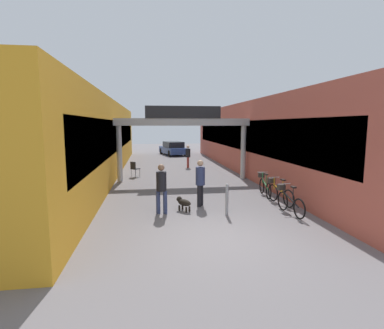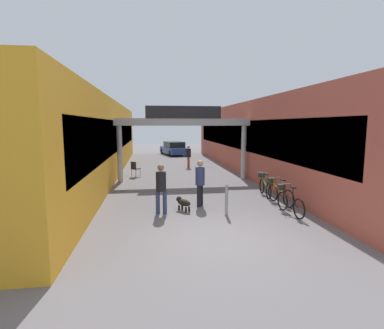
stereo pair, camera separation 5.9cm
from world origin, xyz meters
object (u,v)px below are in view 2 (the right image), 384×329
Objects in this scene: bicycle_green_third at (264,186)px; parked_car_blue at (174,148)px; bicycle_black_nearest at (289,201)px; pedestrian_companion at (200,180)px; dog_on_leash at (183,203)px; bollard_post_metal at (226,199)px; pedestrian_with_dog at (161,186)px; pedestrian_carrying_crate at (189,155)px; cafe_chair_black_nearer at (135,168)px; bicycle_orange_second at (279,192)px.

parked_car_blue is (-2.47, 17.78, 0.21)m from bicycle_green_third.
pedestrian_companion is at bearing 154.25° from bicycle_black_nearest.
bollard_post_metal is (1.37, -0.71, 0.25)m from dog_on_leash.
pedestrian_companion reaches higher than bicycle_black_nearest.
dog_on_leash is 3.59m from bicycle_black_nearest.
bicycle_green_third is (4.41, 1.99, -0.53)m from pedestrian_with_dog.
pedestrian_companion is 1.09× the size of pedestrian_carrying_crate.
bicycle_green_third is 1.89× the size of cafe_chair_black_nearer.
pedestrian_with_dog reaches higher than bicycle_orange_second.
bicycle_green_third is at bearing 47.35° from bollard_post_metal.
pedestrian_carrying_crate is at bearing 43.72° from cafe_chair_black_nearer.
pedestrian_companion reaches higher than bollard_post_metal.
bicycle_orange_second is 1.57× the size of bollard_post_metal.
bicycle_green_third is 17.95m from parked_car_blue.
pedestrian_with_dog is 1.00× the size of bicycle_black_nearest.
dog_on_leash is 0.15× the size of parked_car_blue.
bicycle_black_nearest and bicycle_green_third have the same top height.
bollard_post_metal is 1.20× the size of cafe_chair_black_nearer.
pedestrian_with_dog is 1.04m from dog_on_leash.
dog_on_leash is 0.61× the size of bollard_post_metal.
pedestrian_carrying_crate reaches higher than bicycle_orange_second.
pedestrian_companion is at bearing -91.47° from parked_car_blue.
bollard_post_metal is (-2.12, 0.10, 0.11)m from bicycle_black_nearest.
pedestrian_companion reaches higher than bicycle_orange_second.
bicycle_green_third is at bearing 86.53° from bicycle_black_nearest.
pedestrian_with_dog is 2.22m from bollard_post_metal.
pedestrian_carrying_crate is 11.53m from bicycle_black_nearest.
bicycle_orange_second is at bearing 8.86° from pedestrian_with_dog.
bicycle_orange_second is at bearing 80.36° from bicycle_black_nearest.
pedestrian_companion is 3.25m from bicycle_green_third.
bicycle_green_third is (0.16, 2.58, 0.00)m from bicycle_black_nearest.
pedestrian_companion is at bearing -67.78° from cafe_chair_black_nearer.
parked_car_blue reaches higher than bicycle_green_third.
bicycle_orange_second is (4.47, 0.70, -0.53)m from pedestrian_with_dog.
cafe_chair_black_nearer is 12.79m from parked_car_blue.
bicycle_orange_second is at bearing -87.27° from bicycle_green_third.
pedestrian_with_dog is 1.90× the size of cafe_chair_black_nearer.
pedestrian_with_dog reaches higher than parked_car_blue.
bicycle_green_third is at bearing -43.61° from cafe_chair_black_nearer.
bollard_post_metal is at bearing -66.72° from cafe_chair_black_nearer.
bicycle_orange_second is at bearing -82.43° from parked_car_blue.
pedestrian_with_dog reaches higher than bicycle_black_nearest.
cafe_chair_black_nearer is (-1.26, 7.39, -0.42)m from pedestrian_with_dog.
pedestrian_carrying_crate is at bearing 81.82° from dog_on_leash.
pedestrian_companion reaches higher than cafe_chair_black_nearer.
pedestrian_companion reaches higher than dog_on_leash.
pedestrian_companion reaches higher than pedestrian_carrying_crate.
pedestrian_companion is 3.16m from bicycle_black_nearest.
pedestrian_with_dog is 2.61× the size of dog_on_leash.
parked_car_blue reaches higher than bicycle_black_nearest.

